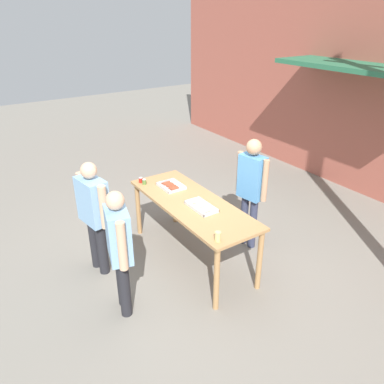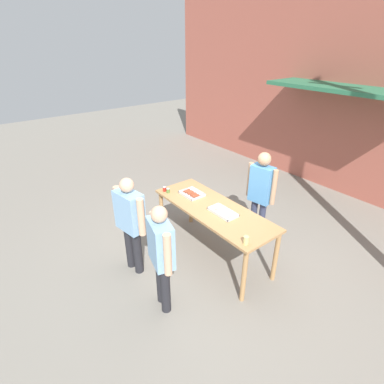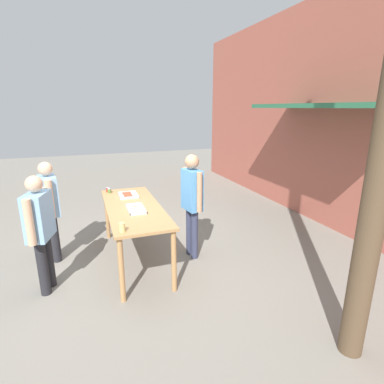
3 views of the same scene
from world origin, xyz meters
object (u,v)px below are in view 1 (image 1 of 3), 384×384
object	(u,v)px
food_tray_sausages	(171,186)
person_server_behind_table	(251,184)
condiment_jar_mustard	(141,180)
condiment_jar_ketchup	(144,182)
beer_cup	(218,236)
person_customer_holding_hotdog	(94,210)
food_tray_buns	(201,207)
person_customer_with_cup	(119,244)

from	to	relation	value
food_tray_sausages	person_server_behind_table	distance (m)	1.16
food_tray_sausages	person_server_behind_table	world-z (taller)	person_server_behind_table
condiment_jar_mustard	person_server_behind_table	size ratio (longest dim) A/B	0.05
condiment_jar_mustard	condiment_jar_ketchup	size ratio (longest dim) A/B	1.00
beer_cup	person_customer_holding_hotdog	size ratio (longest dim) A/B	0.07
food_tray_buns	condiment_jar_mustard	world-z (taller)	condiment_jar_mustard
person_server_behind_table	person_customer_holding_hotdog	size ratio (longest dim) A/B	1.06
condiment_jar_mustard	beer_cup	bearing A→B (deg)	0.16
food_tray_buns	condiment_jar_ketchup	distance (m)	1.12
person_customer_holding_hotdog	person_customer_with_cup	bearing A→B (deg)	168.51
condiment_jar_mustard	person_customer_with_cup	world-z (taller)	person_customer_with_cup
condiment_jar_ketchup	condiment_jar_mustard	bearing A→B (deg)	-170.00
person_server_behind_table	person_customer_with_cup	bearing A→B (deg)	-93.01
food_tray_buns	person_customer_with_cup	bearing A→B (deg)	-80.40
condiment_jar_mustard	beer_cup	size ratio (longest dim) A/B	0.69
food_tray_sausages	condiment_jar_ketchup	world-z (taller)	condiment_jar_ketchup
beer_cup	person_customer_with_cup	bearing A→B (deg)	-118.95
food_tray_sausages	condiment_jar_ketchup	distance (m)	0.42
food_tray_sausages	food_tray_buns	xyz separation A→B (m)	(0.77, 0.00, 0.00)
food_tray_buns	condiment_jar_ketchup	bearing A→B (deg)	-165.35
person_server_behind_table	beer_cup	bearing A→B (deg)	-66.26
food_tray_sausages	person_customer_with_cup	xyz separation A→B (m)	(0.99, -1.25, 0.00)
food_tray_buns	beer_cup	xyz separation A→B (m)	(0.74, -0.29, 0.04)
food_tray_sausages	beer_cup	size ratio (longest dim) A/B	3.22
person_server_behind_table	person_customer_holding_hotdog	bearing A→B (deg)	-116.98
person_server_behind_table	person_customer_holding_hotdog	xyz separation A→B (m)	(-0.66, -2.10, -0.08)
beer_cup	person_customer_holding_hotdog	bearing A→B (deg)	-147.41
person_server_behind_table	person_customer_with_cup	xyz separation A→B (m)	(0.24, -2.14, -0.09)
condiment_jar_ketchup	person_customer_with_cup	bearing A→B (deg)	-36.84
food_tray_sausages	person_customer_holding_hotdog	xyz separation A→B (m)	(0.08, -1.21, 0.01)
person_customer_holding_hotdog	person_server_behind_table	bearing A→B (deg)	-116.36
person_customer_holding_hotdog	person_customer_with_cup	xyz separation A→B (m)	(0.91, -0.04, -0.01)
person_server_behind_table	person_customer_holding_hotdog	distance (m)	2.21
condiment_jar_ketchup	person_customer_holding_hotdog	world-z (taller)	person_customer_holding_hotdog
food_tray_sausages	person_customer_with_cup	world-z (taller)	person_customer_with_cup
person_server_behind_table	condiment_jar_mustard	bearing A→B (deg)	-143.31
food_tray_sausages	person_customer_holding_hotdog	size ratio (longest dim) A/B	0.24
food_tray_buns	person_server_behind_table	world-z (taller)	person_server_behind_table
condiment_jar_mustard	condiment_jar_ketchup	world-z (taller)	same
beer_cup	condiment_jar_mustard	bearing A→B (deg)	-179.84
food_tray_buns	beer_cup	distance (m)	0.80
food_tray_buns	person_customer_holding_hotdog	world-z (taller)	person_customer_holding_hotdog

